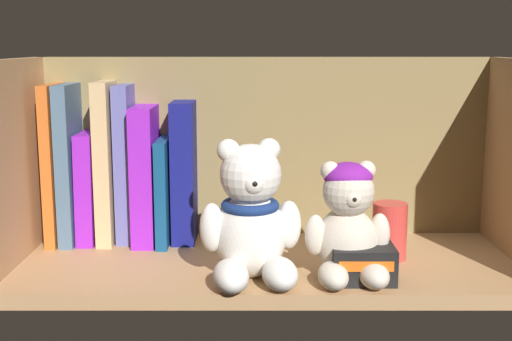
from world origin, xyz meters
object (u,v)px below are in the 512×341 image
book_3 (105,161)px  small_product_box (359,263)px  book_5 (144,173)px  teddy_bear_larger (248,220)px  book_6 (163,188)px  book_7 (181,171)px  pillar_candle (386,231)px  book_4 (123,163)px  book_1 (69,162)px  book_2 (88,186)px  teddy_bear_smaller (345,224)px  book_0 (55,162)px

book_3 → small_product_box: book_3 is taller
book_5 → small_product_box: 37.36cm
teddy_bear_larger → book_6: bearing=124.9°
book_6 → teddy_bear_larger: bearing=-55.1°
book_3 → book_6: (8.78, 0.00, -4.30)cm
book_7 → pillar_candle: (30.02, -10.45, -6.76)cm
book_3 → book_4: book_3 is taller
book_1 → small_product_box: bearing=-25.2°
book_2 → book_3: (2.86, 0.00, 3.87)cm
book_4 → teddy_bear_smaller: (31.94, -18.97, -4.72)cm
book_0 → book_6: bearing=0.0°
pillar_candle → book_6: bearing=162.4°
book_0 → book_5: (13.75, 0.00, -1.65)cm
book_1 → pillar_candle: bearing=-12.4°
book_5 → book_0: bearing=180.0°
book_1 → pillar_candle: (47.33, -10.45, -8.10)cm
book_1 → small_product_box: 47.55cm
book_4 → teddy_bear_smaller: bearing=-30.7°
book_5 → teddy_bear_larger: size_ratio=1.14×
book_7 → book_0: bearing=180.0°
book_2 → book_3: bearing=0.0°
book_1 → book_4: size_ratio=1.01×
book_1 → book_2: book_1 is taller
book_5 → book_6: book_5 is taller
book_5 → book_2: bearing=180.0°
book_4 → pillar_candle: size_ratio=2.99×
book_7 → teddy_bear_larger: bearing=-61.4°
book_1 → book_5: bearing=0.0°
book_1 → book_7: book_1 is taller
book_2 → book_0: bearing=180.0°
book_5 → small_product_box: bearing=-32.9°
book_4 → book_1: bearing=180.0°
book_0 → small_product_box: 49.56cm
book_0 → book_7: 19.61cm
book_1 → book_5: size_ratio=1.16×
book_7 → pillar_candle: book_7 is taller
book_2 → book_5: (8.75, 0.00, 2.01)cm
book_1 → book_2: size_ratio=1.43×
book_1 → book_3: 5.60cm
book_0 → book_3: 7.86cm
book_1 → book_5: book_1 is taller
book_0 → pillar_candle: bearing=-11.9°
book_0 → book_5: book_0 is taller
book_3 → book_5: book_3 is taller
pillar_candle → small_product_box: pillar_candle is taller
book_2 → teddy_bear_smaller: 42.05cm
book_7 → small_product_box: 32.85cm
book_5 → teddy_bear_larger: (16.23, -19.10, -2.65)cm
book_5 → book_6: (2.89, 0.00, -2.44)cm
book_0 → small_product_box: bearing=-24.1°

